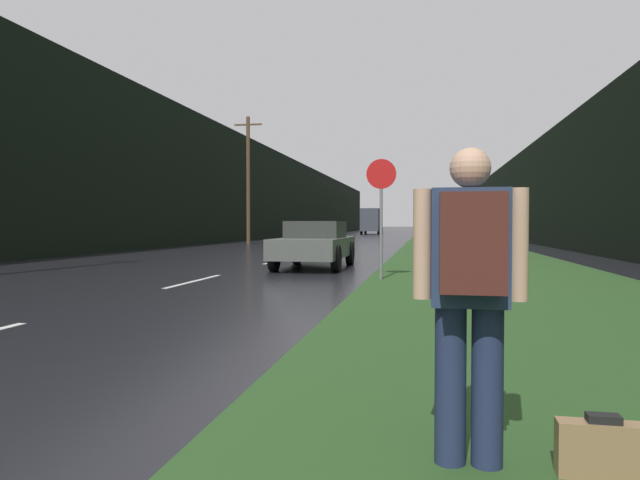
{
  "coord_description": "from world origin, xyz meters",
  "views": [
    {
      "loc": [
        5.09,
        0.51,
        1.27
      ],
      "look_at": [
        2.27,
        15.54,
        0.85
      ],
      "focal_mm": 32.0,
      "sensor_mm": 36.0,
      "label": 1
    }
  ],
  "objects_px": {
    "hitchhiker_with_backpack": "(470,285)",
    "car_passing_near": "(315,244)",
    "delivery_truck": "(372,221)",
    "stop_sign": "(381,206)",
    "suitcase": "(603,451)"
  },
  "relations": [
    {
      "from": "stop_sign",
      "to": "delivery_truck",
      "type": "bearing_deg",
      "value": 95.63
    },
    {
      "from": "stop_sign",
      "to": "suitcase",
      "type": "height_order",
      "value": "stop_sign"
    },
    {
      "from": "hitchhiker_with_backpack",
      "to": "delivery_truck",
      "type": "xyz_separation_m",
      "value": [
        -7.18,
        70.32,
        0.75
      ]
    },
    {
      "from": "car_passing_near",
      "to": "suitcase",
      "type": "bearing_deg",
      "value": 106.95
    },
    {
      "from": "hitchhiker_with_backpack",
      "to": "suitcase",
      "type": "bearing_deg",
      "value": -0.31
    },
    {
      "from": "suitcase",
      "to": "delivery_truck",
      "type": "distance_m",
      "value": 70.78
    },
    {
      "from": "car_passing_near",
      "to": "stop_sign",
      "type": "bearing_deg",
      "value": 123.13
    },
    {
      "from": "delivery_truck",
      "to": "stop_sign",
      "type": "bearing_deg",
      "value": -84.37
    },
    {
      "from": "hitchhiker_with_backpack",
      "to": "suitcase",
      "type": "relative_size",
      "value": 3.81
    },
    {
      "from": "delivery_truck",
      "to": "hitchhiker_with_backpack",
      "type": "bearing_deg",
      "value": -84.17
    },
    {
      "from": "hitchhiker_with_backpack",
      "to": "suitcase",
      "type": "height_order",
      "value": "hitchhiker_with_backpack"
    },
    {
      "from": "stop_sign",
      "to": "car_passing_near",
      "type": "distance_m",
      "value": 4.13
    },
    {
      "from": "stop_sign",
      "to": "hitchhiker_with_backpack",
      "type": "relative_size",
      "value": 1.65
    },
    {
      "from": "hitchhiker_with_backpack",
      "to": "car_passing_near",
      "type": "bearing_deg",
      "value": 104.85
    },
    {
      "from": "stop_sign",
      "to": "car_passing_near",
      "type": "bearing_deg",
      "value": 123.13
    }
  ]
}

